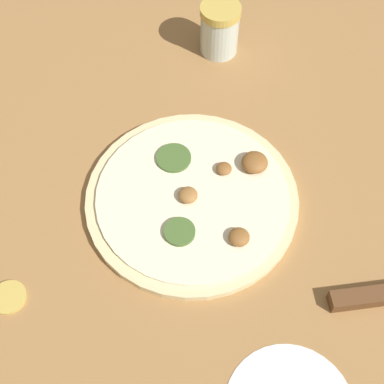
# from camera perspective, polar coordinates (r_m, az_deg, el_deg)

# --- Properties ---
(ground_plane) EXTENTS (3.00, 3.00, 0.00)m
(ground_plane) POSITION_cam_1_polar(r_m,az_deg,el_deg) (0.68, -0.00, -0.92)
(ground_plane) COLOR #9E703F
(pizza) EXTENTS (0.27, 0.27, 0.03)m
(pizza) POSITION_cam_1_polar(r_m,az_deg,el_deg) (0.67, 0.15, -0.55)
(pizza) COLOR beige
(pizza) RESTS_ON ground_plane
(spice_jar) EXTENTS (0.06, 0.06, 0.08)m
(spice_jar) POSITION_cam_1_polar(r_m,az_deg,el_deg) (0.83, 2.96, 16.98)
(spice_jar) COLOR silver
(spice_jar) RESTS_ON ground_plane
(loose_cap) EXTENTS (0.04, 0.04, 0.01)m
(loose_cap) POSITION_cam_1_polar(r_m,az_deg,el_deg) (0.65, -19.01, -10.50)
(loose_cap) COLOR gold
(loose_cap) RESTS_ON ground_plane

